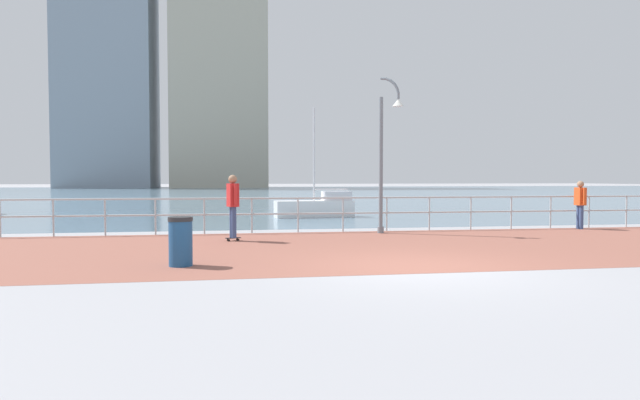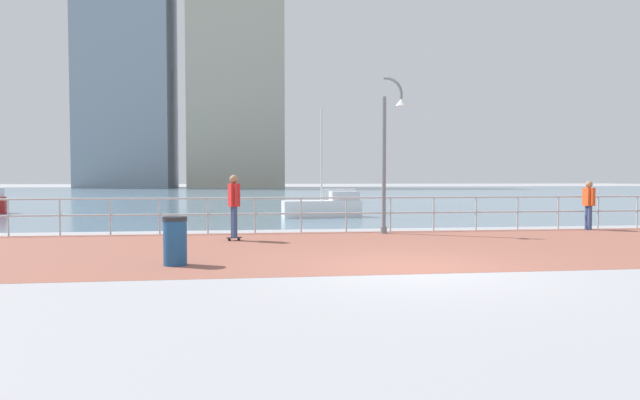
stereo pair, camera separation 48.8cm
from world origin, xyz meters
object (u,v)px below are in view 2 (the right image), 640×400
at_px(skateboarder, 234,201).
at_px(sailboat_yellow, 324,207).
at_px(trash_bin, 175,241).
at_px(bystander, 589,201).
at_px(lamppost, 390,147).

bearing_deg(skateboarder, sailboat_yellow, 66.76).
relative_size(trash_bin, sailboat_yellow, 0.20).
xyz_separation_m(skateboarder, bystander, (11.19, 1.59, -0.13)).
bearing_deg(lamppost, sailboat_yellow, 98.00).
xyz_separation_m(bystander, sailboat_yellow, (-7.64, 6.68, -0.47)).
distance_m(lamppost, skateboarder, 4.95).
relative_size(lamppost, skateboarder, 2.68).
relative_size(skateboarder, bystander, 1.11).
bearing_deg(sailboat_yellow, bystander, -41.15).
bearing_deg(sailboat_yellow, skateboarder, -113.24).
distance_m(lamppost, sailboat_yellow, 7.42).
bearing_deg(lamppost, trash_bin, -136.71).
bearing_deg(trash_bin, bystander, 24.59).
distance_m(skateboarder, bystander, 11.31).
xyz_separation_m(lamppost, sailboat_yellow, (-0.99, 7.04, -2.14)).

